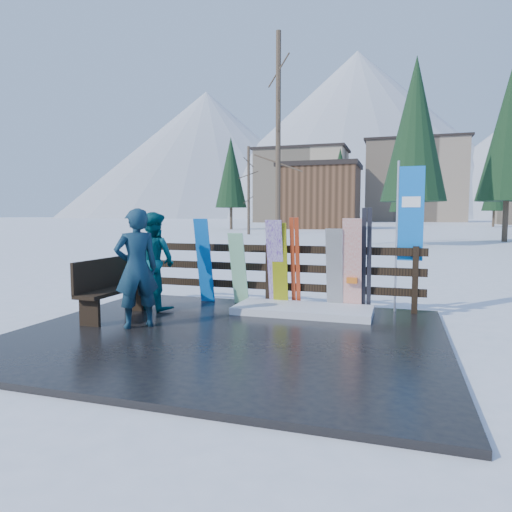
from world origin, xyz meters
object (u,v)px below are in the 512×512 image
(snowboard_1, at_px, (239,269))
(snowboard_3, at_px, (275,264))
(rental_flag, at_px, (407,219))
(bench, at_px, (109,286))
(snowboard_4, at_px, (334,270))
(snowboard_2, at_px, (280,265))
(person_back, at_px, (154,261))
(snowboard_0, at_px, (204,261))
(snowboard_5, at_px, (352,265))
(person_front, at_px, (137,268))

(snowboard_1, relative_size, snowboard_3, 0.86)
(rental_flag, bearing_deg, snowboard_3, -173.18)
(bench, bearing_deg, snowboard_3, 34.51)
(bench, bearing_deg, rental_flag, 22.34)
(snowboard_1, bearing_deg, snowboard_4, 0.00)
(snowboard_2, height_order, rental_flag, rental_flag)
(snowboard_1, height_order, person_back, person_back)
(snowboard_0, distance_m, snowboard_5, 2.78)
(snowboard_4, relative_size, person_back, 0.86)
(snowboard_2, distance_m, person_back, 2.26)
(snowboard_2, xyz_separation_m, rental_flag, (2.18, 0.27, 0.83))
(snowboard_0, height_order, snowboard_5, snowboard_5)
(snowboard_2, bearing_deg, snowboard_5, 0.00)
(snowboard_2, relative_size, snowboard_4, 1.05)
(snowboard_4, distance_m, rental_flag, 1.51)
(snowboard_2, bearing_deg, snowboard_0, 180.00)
(bench, height_order, snowboard_3, snowboard_3)
(snowboard_3, height_order, person_back, person_back)
(snowboard_0, xyz_separation_m, snowboard_3, (1.41, -0.00, -0.01))
(snowboard_2, distance_m, snowboard_3, 0.09)
(snowboard_4, height_order, person_front, person_front)
(snowboard_5, distance_m, rental_flag, 1.22)
(person_front, distance_m, person_back, 1.32)
(snowboard_3, bearing_deg, person_front, -127.39)
(rental_flag, bearing_deg, snowboard_4, -167.23)
(person_back, bearing_deg, snowboard_0, -109.33)
(snowboard_1, distance_m, snowboard_5, 2.09)
(snowboard_2, bearing_deg, snowboard_4, 0.00)
(snowboard_3, distance_m, person_front, 2.61)
(snowboard_4, bearing_deg, person_back, -165.13)
(rental_flag, bearing_deg, person_front, -148.66)
(snowboard_0, relative_size, snowboard_4, 1.11)
(snowboard_1, relative_size, person_front, 0.79)
(snowboard_4, bearing_deg, snowboard_1, 180.00)
(snowboard_3, relative_size, person_back, 0.94)
(snowboard_2, bearing_deg, person_front, -128.81)
(snowboard_0, distance_m, snowboard_3, 1.41)
(snowboard_2, xyz_separation_m, person_back, (-2.10, -0.82, 0.09))
(snowboard_1, bearing_deg, snowboard_2, -0.00)
(snowboard_4, bearing_deg, snowboard_2, -180.00)
(snowboard_5, xyz_separation_m, rental_flag, (0.89, 0.27, 0.79))
(person_back, bearing_deg, snowboard_1, -130.47)
(snowboard_2, xyz_separation_m, snowboard_4, (0.99, 0.00, -0.05))
(rental_flag, bearing_deg, person_back, -165.71)
(bench, height_order, rental_flag, rental_flag)
(bench, distance_m, snowboard_0, 1.92)
(person_front, bearing_deg, snowboard_1, -157.41)
(snowboard_0, xyz_separation_m, snowboard_2, (1.49, -0.00, -0.03))
(bench, xyz_separation_m, snowboard_4, (3.45, 1.64, 0.21))
(snowboard_3, distance_m, snowboard_5, 1.37)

